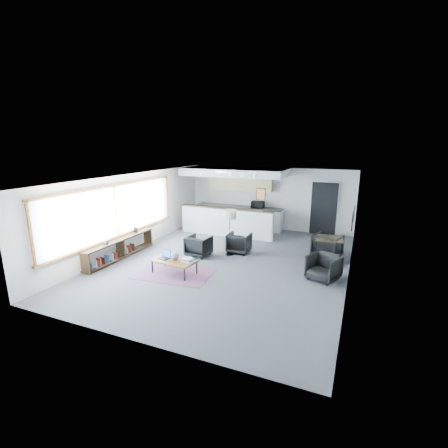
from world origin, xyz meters
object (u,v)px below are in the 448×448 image
at_px(laptop, 165,256).
at_px(armchair_left, 199,245).
at_px(coffee_table, 174,261).
at_px(book_stack, 188,260).
at_px(floor_lamp, 230,216).
at_px(dining_table, 329,240).
at_px(dining_chair_far, 327,247).
at_px(microwave, 258,204).
at_px(dining_chair_near, 324,268).
at_px(ceramic_pot, 175,256).
at_px(armchair_right, 239,242).

relative_size(laptop, armchair_left, 0.52).
relative_size(coffee_table, armchair_left, 1.76).
xyz_separation_m(book_stack, floor_lamp, (0.41, 2.04, 0.86)).
bearing_deg(coffee_table, dining_table, 43.82).
xyz_separation_m(armchair_left, dining_chair_far, (3.86, 1.49, -0.01)).
bearing_deg(floor_lamp, coffee_table, -111.68).
bearing_deg(microwave, dining_chair_near, -53.12).
height_order(book_stack, armchair_left, armchair_left).
distance_m(laptop, dining_table, 5.09).
bearing_deg(dining_table, ceramic_pot, -142.69).
xyz_separation_m(laptop, armchair_right, (1.35, 2.39, -0.10)).
xyz_separation_m(ceramic_pot, dining_chair_near, (3.89, 1.24, -0.20)).
distance_m(book_stack, dining_table, 4.49).
distance_m(laptop, armchair_right, 2.75).
bearing_deg(dining_table, book_stack, -140.18).
bearing_deg(microwave, ceramic_pot, -96.53).
distance_m(armchair_right, dining_chair_far, 2.85).
bearing_deg(armchair_right, laptop, 59.01).
relative_size(ceramic_pot, dining_chair_near, 0.37).
bearing_deg(book_stack, coffee_table, -172.63).
xyz_separation_m(ceramic_pot, armchair_left, (-0.08, 1.60, -0.15)).
distance_m(coffee_table, microwave, 5.67).
relative_size(ceramic_pot, book_stack, 0.64).
bearing_deg(laptop, ceramic_pot, 6.63).
height_order(dining_chair_near, microwave, microwave).
height_order(armchair_right, dining_chair_far, armchair_right).
bearing_deg(armchair_left, laptop, 83.89).
distance_m(laptop, ceramic_pot, 0.36).
distance_m(laptop, microwave, 5.65).
relative_size(book_stack, floor_lamp, 0.25).
distance_m(ceramic_pot, dining_chair_near, 4.09).
bearing_deg(dining_chair_near, ceramic_pot, -140.39).
xyz_separation_m(coffee_table, laptop, (-0.33, 0.05, 0.10)).
height_order(book_stack, dining_chair_far, dining_chair_far).
relative_size(dining_table, microwave, 1.78).
bearing_deg(dining_chair_far, microwave, -22.72).
relative_size(armchair_left, floor_lamp, 0.49).
height_order(dining_chair_far, microwave, microwave).
bearing_deg(dining_chair_far, laptop, 52.13).
bearing_deg(floor_lamp, dining_chair_far, 18.67).
xyz_separation_m(book_stack, dining_chair_far, (3.39, 3.04, -0.09)).
distance_m(laptop, floor_lamp, 2.49).
xyz_separation_m(laptop, dining_table, (4.19, 2.88, 0.17)).
xyz_separation_m(floor_lamp, dining_chair_near, (3.08, -0.85, -0.98)).
relative_size(dining_chair_far, microwave, 1.40).
xyz_separation_m(book_stack, dining_chair_near, (3.49, 1.18, -0.12)).
height_order(laptop, book_stack, laptop).
distance_m(armchair_left, dining_chair_far, 4.14).
bearing_deg(armchair_left, coffee_table, 95.79).
bearing_deg(floor_lamp, armchair_left, -151.22).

